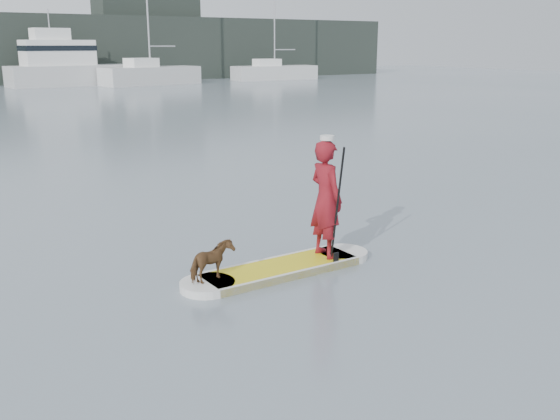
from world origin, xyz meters
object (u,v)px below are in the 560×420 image
paddleboard (280,269)px  sailboat_e (150,74)px  sailboat_f (274,71)px  motor_yacht_a (66,65)px  paddler (326,199)px  dog (212,262)px

paddleboard → sailboat_e: 47.51m
sailboat_f → motor_yacht_a: (-19.68, 1.56, 0.88)m
paddler → sailboat_e: (14.42, 44.96, -0.16)m
paddleboard → sailboat_f: sailboat_f is taller
dog → motor_yacht_a: size_ratio=0.06×
paddleboard → sailboat_e: size_ratio=0.26×
paddleboard → sailboat_f: size_ratio=0.26×
paddler → dog: paddler is taller
sailboat_e → sailboat_f: size_ratio=0.99×
paddleboard → paddler: 1.32m
paddleboard → sailboat_f: (28.49, 45.82, 0.80)m
paddler → motor_yacht_a: 48.03m
sailboat_f → motor_yacht_a: bearing=179.6°
paddleboard → dog: size_ratio=4.84×
paddler → sailboat_f: bearing=-31.5°
dog → sailboat_f: size_ratio=0.05×
paddleboard → motor_yacht_a: 48.22m
motor_yacht_a → sailboat_e: bearing=-25.5°
paddler → sailboat_f: size_ratio=0.15×
paddler → sailboat_e: sailboat_e is taller
paddleboard → paddler: (0.87, 0.01, 0.99)m
sailboat_e → paddleboard: bearing=-118.3°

